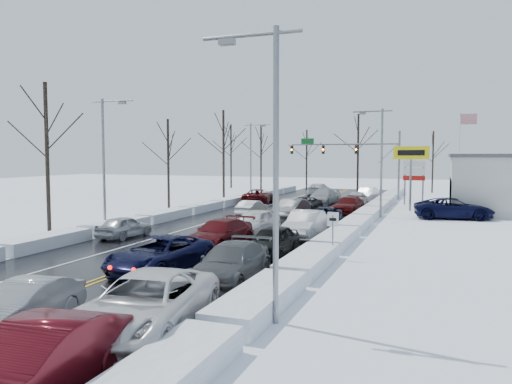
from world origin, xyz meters
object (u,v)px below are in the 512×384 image
at_px(tires_plus_sign, 411,157).
at_px(oncoming_car_0, 252,216).
at_px(flagpole, 461,149).
at_px(traffic_signal_mast, 356,153).

bearing_deg(tires_plus_sign, oncoming_car_0, -144.39).
distance_m(tires_plus_sign, flagpole, 14.79).
xyz_separation_m(traffic_signal_mast, oncoming_car_0, (-5.33, -20.86, -5.48)).
bearing_deg(flagpole, tires_plus_sign, -108.44).
relative_size(traffic_signal_mast, flagpole, 1.33).
bearing_deg(tires_plus_sign, traffic_signal_mast, 120.46).
bearing_deg(traffic_signal_mast, flagpole, 9.73).
relative_size(flagpole, oncoming_car_0, 2.44).
bearing_deg(flagpole, traffic_signal_mast, -170.27).
bearing_deg(flagpole, oncoming_car_0, -126.70).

